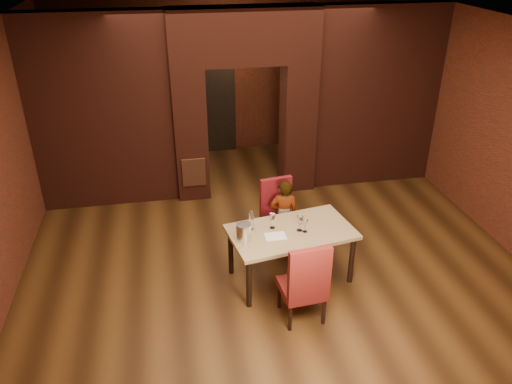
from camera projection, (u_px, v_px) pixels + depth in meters
floor at (268, 248)px, 7.51m from camera, size 8.00×8.00×0.00m
ceiling at (271, 28)px, 6.02m from camera, size 7.00×8.00×0.04m
wall_back at (228, 76)px, 10.25m from camera, size 7.00×0.04×3.20m
wall_front at (397, 381)px, 3.29m from camera, size 7.00×0.04×3.20m
wall_right at (501, 133)px, 7.35m from camera, size 0.04×8.00×3.20m
pillar_left at (191, 134)px, 8.56m from camera, size 0.55×0.55×2.30m
pillar_right at (298, 126)px, 8.87m from camera, size 0.55×0.55×2.30m
lintel at (244, 36)px, 7.97m from camera, size 2.45×0.55×0.90m
wing_wall_left at (102, 114)px, 8.12m from camera, size 2.28×0.35×3.20m
wing_wall_right at (375, 97)px, 8.90m from camera, size 2.28×0.35×3.20m
vent_panel at (194, 172)px, 8.58m from camera, size 0.40×0.03×0.50m
rear_door at (211, 103)px, 10.38m from camera, size 0.90×0.08×2.10m
rear_door_frame at (211, 104)px, 10.35m from camera, size 1.02×0.04×2.22m
dining_table at (290, 254)px, 6.71m from camera, size 1.74×1.16×0.76m
chair_far at (281, 216)px, 7.29m from camera, size 0.55×0.55×1.06m
chair_near at (302, 279)px, 5.94m from camera, size 0.55×0.55×1.12m
person_seated at (284, 216)px, 7.21m from camera, size 0.45×0.33×1.15m
wine_glass_a at (272, 221)px, 6.54m from camera, size 0.09×0.09×0.21m
wine_glass_b at (300, 223)px, 6.48m from camera, size 0.09×0.09×0.22m
wine_glass_c at (305, 226)px, 6.46m from camera, size 0.07×0.07×0.18m
tasting_sheet at (275, 236)px, 6.41m from camera, size 0.27×0.20×0.00m
wine_bucket at (244, 232)px, 6.28m from camera, size 0.19×0.19×0.23m
water_bottle at (251, 220)px, 6.50m from camera, size 0.06×0.06×0.27m
potted_plant at (317, 229)px, 7.57m from camera, size 0.49×0.45×0.45m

